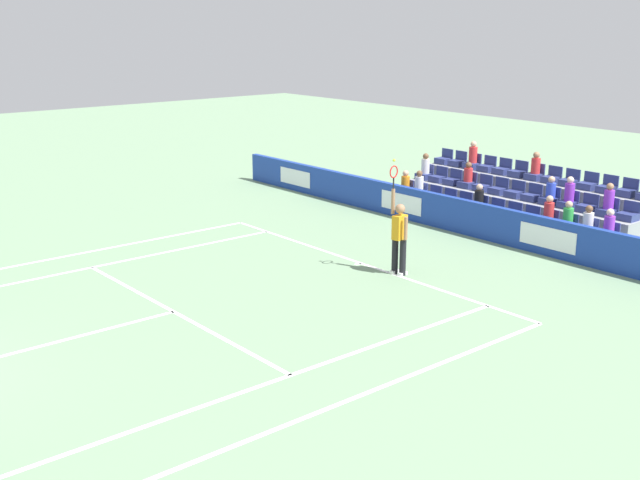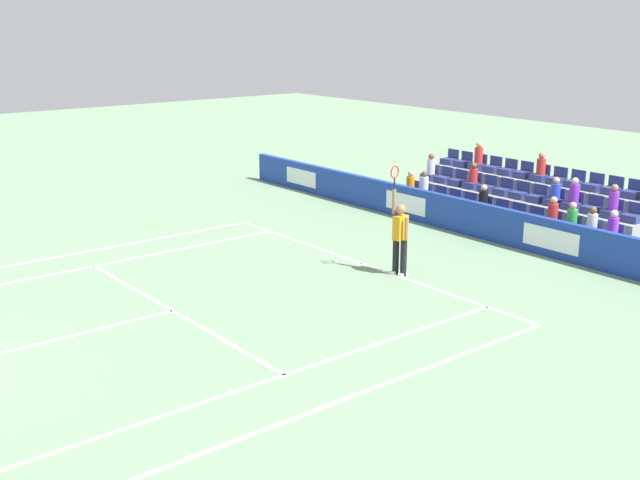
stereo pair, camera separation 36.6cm
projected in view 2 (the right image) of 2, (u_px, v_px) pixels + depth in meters
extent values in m
cube|color=white|center=(362.00, 263.00, 20.44)|extent=(10.97, 0.10, 0.01)
cube|color=white|center=(172.00, 311.00, 17.14)|extent=(8.23, 0.10, 0.01)
cube|color=white|center=(24.00, 348.00, 15.21)|extent=(0.10, 6.40, 0.01)
cube|color=white|center=(77.00, 269.00, 19.96)|extent=(0.10, 11.89, 0.01)
cube|color=white|center=(264.00, 382.00, 13.77)|extent=(0.10, 11.89, 0.01)
cube|color=white|center=(57.00, 257.00, 20.99)|extent=(0.10, 11.89, 0.01)
cube|color=white|center=(312.00, 411.00, 12.74)|extent=(0.10, 11.89, 0.01)
cube|color=white|center=(359.00, 264.00, 20.38)|extent=(0.10, 0.20, 0.01)
cube|color=#193899|center=(474.00, 219.00, 22.91)|extent=(21.60, 0.20, 1.02)
cube|color=white|center=(550.00, 239.00, 20.81)|extent=(1.73, 0.01, 0.57)
cube|color=white|center=(405.00, 203.00, 24.87)|extent=(1.73, 0.01, 0.57)
cube|color=white|center=(301.00, 177.00, 28.93)|extent=(1.73, 0.01, 0.57)
cylinder|color=black|center=(404.00, 258.00, 19.36)|extent=(0.16, 0.16, 0.90)
cylinder|color=black|center=(396.00, 256.00, 19.52)|extent=(0.16, 0.16, 0.90)
cube|color=white|center=(403.00, 274.00, 19.47)|extent=(0.15, 0.27, 0.08)
cube|color=white|center=(395.00, 272.00, 19.63)|extent=(0.15, 0.27, 0.08)
cube|color=orange|center=(400.00, 228.00, 19.24)|extent=(0.27, 0.39, 0.60)
sphere|color=#9E7251|center=(401.00, 209.00, 19.11)|extent=(0.24, 0.24, 0.24)
cylinder|color=#9E7251|center=(394.00, 202.00, 19.22)|extent=(0.09, 0.09, 0.62)
cylinder|color=#9E7251|center=(406.00, 229.00, 19.05)|extent=(0.09, 0.09, 0.56)
cylinder|color=black|center=(394.00, 184.00, 19.10)|extent=(0.04, 0.04, 0.28)
torus|color=red|center=(395.00, 172.00, 19.02)|extent=(0.07, 0.31, 0.31)
sphere|color=#D1E533|center=(395.00, 161.00, 18.95)|extent=(0.07, 0.07, 0.07)
cube|color=gray|center=(497.00, 223.00, 23.64)|extent=(8.06, 0.95, 0.42)
cube|color=navy|center=(611.00, 239.00, 20.76)|extent=(0.48, 0.44, 0.20)
cube|color=navy|center=(616.00, 229.00, 20.81)|extent=(0.48, 0.04, 0.30)
cube|color=navy|center=(590.00, 234.00, 21.22)|extent=(0.48, 0.44, 0.20)
cube|color=navy|center=(595.00, 224.00, 21.28)|extent=(0.48, 0.04, 0.30)
cube|color=navy|center=(570.00, 230.00, 21.69)|extent=(0.48, 0.44, 0.20)
cube|color=navy|center=(575.00, 220.00, 21.74)|extent=(0.48, 0.04, 0.30)
cube|color=navy|center=(551.00, 225.00, 22.16)|extent=(0.48, 0.44, 0.20)
cube|color=navy|center=(556.00, 216.00, 22.21)|extent=(0.48, 0.04, 0.30)
cube|color=navy|center=(532.00, 221.00, 22.62)|extent=(0.48, 0.44, 0.20)
cube|color=navy|center=(537.00, 212.00, 22.67)|extent=(0.48, 0.04, 0.30)
cube|color=navy|center=(515.00, 217.00, 23.09)|extent=(0.48, 0.44, 0.20)
cube|color=navy|center=(520.00, 208.00, 23.14)|extent=(0.48, 0.04, 0.30)
cube|color=navy|center=(498.00, 213.00, 23.55)|extent=(0.48, 0.44, 0.20)
cube|color=navy|center=(503.00, 204.00, 23.61)|extent=(0.48, 0.04, 0.30)
cube|color=navy|center=(482.00, 209.00, 24.02)|extent=(0.48, 0.44, 0.20)
cube|color=navy|center=(487.00, 200.00, 24.07)|extent=(0.48, 0.04, 0.30)
cube|color=navy|center=(466.00, 206.00, 24.48)|extent=(0.48, 0.44, 0.20)
cube|color=navy|center=(471.00, 197.00, 24.54)|extent=(0.48, 0.04, 0.30)
cube|color=navy|center=(451.00, 202.00, 24.95)|extent=(0.48, 0.44, 0.20)
cube|color=navy|center=(456.00, 194.00, 25.00)|extent=(0.48, 0.04, 0.30)
cube|color=navy|center=(437.00, 199.00, 25.42)|extent=(0.48, 0.44, 0.20)
cube|color=navy|center=(441.00, 190.00, 25.47)|extent=(0.48, 0.04, 0.30)
cube|color=navy|center=(423.00, 196.00, 25.88)|extent=(0.48, 0.44, 0.20)
cube|color=navy|center=(427.00, 187.00, 25.94)|extent=(0.48, 0.04, 0.30)
cube|color=navy|center=(409.00, 192.00, 26.35)|extent=(0.48, 0.44, 0.20)
cube|color=navy|center=(414.00, 184.00, 26.40)|extent=(0.48, 0.04, 0.30)
cube|color=gray|center=(518.00, 212.00, 24.15)|extent=(8.06, 0.95, 0.84)
cube|color=navy|center=(632.00, 218.00, 21.22)|extent=(0.48, 0.44, 0.20)
cube|color=navy|center=(637.00, 208.00, 21.27)|extent=(0.48, 0.04, 0.30)
cube|color=navy|center=(611.00, 214.00, 21.68)|extent=(0.48, 0.44, 0.20)
cube|color=navy|center=(616.00, 204.00, 21.74)|extent=(0.48, 0.04, 0.30)
cube|color=navy|center=(591.00, 210.00, 22.15)|extent=(0.48, 0.44, 0.20)
cube|color=navy|center=(596.00, 200.00, 22.20)|extent=(0.48, 0.04, 0.30)
cube|color=navy|center=(572.00, 206.00, 22.61)|extent=(0.48, 0.44, 0.20)
cube|color=navy|center=(577.00, 196.00, 22.67)|extent=(0.48, 0.04, 0.30)
cube|color=navy|center=(554.00, 202.00, 23.08)|extent=(0.48, 0.44, 0.20)
cube|color=navy|center=(558.00, 193.00, 23.13)|extent=(0.48, 0.04, 0.30)
cube|color=navy|center=(536.00, 198.00, 23.55)|extent=(0.48, 0.44, 0.20)
cube|color=navy|center=(541.00, 189.00, 23.60)|extent=(0.48, 0.04, 0.30)
cube|color=navy|center=(519.00, 195.00, 24.01)|extent=(0.48, 0.44, 0.20)
cube|color=navy|center=(524.00, 186.00, 24.07)|extent=(0.48, 0.04, 0.30)
cube|color=navy|center=(503.00, 192.00, 24.48)|extent=(0.48, 0.44, 0.20)
cube|color=navy|center=(507.00, 183.00, 24.53)|extent=(0.48, 0.04, 0.30)
cube|color=navy|center=(487.00, 188.00, 24.94)|extent=(0.48, 0.44, 0.20)
cube|color=navy|center=(492.00, 180.00, 25.00)|extent=(0.48, 0.04, 0.30)
cube|color=navy|center=(472.00, 185.00, 25.41)|extent=(0.48, 0.44, 0.20)
cube|color=navy|center=(476.00, 177.00, 25.46)|extent=(0.48, 0.04, 0.30)
cube|color=navy|center=(457.00, 182.00, 25.88)|extent=(0.48, 0.44, 0.20)
cube|color=navy|center=(462.00, 174.00, 25.93)|extent=(0.48, 0.04, 0.30)
cube|color=navy|center=(443.00, 179.00, 26.34)|extent=(0.48, 0.44, 0.20)
cube|color=navy|center=(448.00, 171.00, 26.40)|extent=(0.48, 0.04, 0.30)
cube|color=navy|center=(430.00, 177.00, 26.81)|extent=(0.48, 0.44, 0.20)
cube|color=navy|center=(434.00, 169.00, 26.86)|extent=(0.48, 0.04, 0.30)
cube|color=gray|center=(538.00, 201.00, 24.67)|extent=(8.06, 0.95, 1.26)
cube|color=navy|center=(632.00, 194.00, 22.14)|extent=(0.48, 0.44, 0.20)
cube|color=navy|center=(636.00, 185.00, 22.19)|extent=(0.48, 0.04, 0.30)
cube|color=navy|center=(612.00, 191.00, 22.61)|extent=(0.48, 0.44, 0.20)
cube|color=navy|center=(616.00, 181.00, 22.66)|extent=(0.48, 0.04, 0.30)
cube|color=navy|center=(592.00, 187.00, 23.07)|extent=(0.48, 0.44, 0.20)
cube|color=navy|center=(597.00, 178.00, 23.13)|extent=(0.48, 0.04, 0.30)
cube|color=navy|center=(574.00, 184.00, 23.54)|extent=(0.48, 0.44, 0.20)
cube|color=navy|center=(579.00, 175.00, 23.59)|extent=(0.48, 0.04, 0.30)
cube|color=navy|center=(556.00, 181.00, 24.01)|extent=(0.48, 0.44, 0.20)
cube|color=navy|center=(561.00, 172.00, 24.06)|extent=(0.48, 0.04, 0.30)
cube|color=navy|center=(539.00, 178.00, 24.47)|extent=(0.48, 0.44, 0.20)
cube|color=navy|center=(544.00, 169.00, 24.52)|extent=(0.48, 0.04, 0.30)
cube|color=navy|center=(523.00, 175.00, 24.94)|extent=(0.48, 0.44, 0.20)
cube|color=navy|center=(527.00, 166.00, 24.99)|extent=(0.48, 0.04, 0.30)
cube|color=navy|center=(507.00, 172.00, 25.40)|extent=(0.48, 0.44, 0.20)
cube|color=navy|center=(512.00, 163.00, 25.46)|extent=(0.48, 0.04, 0.30)
cube|color=navy|center=(492.00, 169.00, 25.87)|extent=(0.48, 0.44, 0.20)
cube|color=navy|center=(496.00, 161.00, 25.92)|extent=(0.48, 0.04, 0.30)
cube|color=navy|center=(477.00, 166.00, 26.34)|extent=(0.48, 0.44, 0.20)
cube|color=navy|center=(482.00, 158.00, 26.39)|extent=(0.48, 0.04, 0.30)
cube|color=navy|center=(463.00, 164.00, 26.80)|extent=(0.48, 0.44, 0.20)
cube|color=navy|center=(467.00, 156.00, 26.85)|extent=(0.48, 0.04, 0.30)
cube|color=navy|center=(449.00, 161.00, 27.27)|extent=(0.48, 0.44, 0.20)
cube|color=navy|center=(454.00, 153.00, 27.32)|extent=(0.48, 0.04, 0.30)
cylinder|color=red|center=(553.00, 213.00, 22.09)|extent=(0.28, 0.28, 0.52)
sphere|color=#D3A884|center=(554.00, 200.00, 21.99)|extent=(0.20, 0.20, 0.20)
cylinder|color=green|center=(572.00, 218.00, 21.63)|extent=(0.28, 0.28, 0.47)
sphere|color=#D3A884|center=(573.00, 206.00, 21.54)|extent=(0.20, 0.20, 0.20)
cylinder|color=white|center=(424.00, 185.00, 25.82)|extent=(0.28, 0.28, 0.51)
sphere|color=brown|center=(425.00, 174.00, 25.72)|extent=(0.20, 0.20, 0.20)
cylinder|color=red|center=(541.00, 167.00, 24.41)|extent=(0.28, 0.28, 0.47)
sphere|color=#9E7251|center=(542.00, 156.00, 24.32)|extent=(0.20, 0.20, 0.20)
cylinder|color=black|center=(483.00, 199.00, 23.96)|extent=(0.28, 0.28, 0.46)
sphere|color=#D3A884|center=(484.00, 188.00, 23.87)|extent=(0.20, 0.20, 0.20)
cylinder|color=purple|center=(613.00, 226.00, 20.70)|extent=(0.28, 0.28, 0.48)
sphere|color=beige|center=(614.00, 214.00, 20.60)|extent=(0.20, 0.20, 0.20)
cylinder|color=purple|center=(574.00, 193.00, 22.55)|extent=(0.28, 0.28, 0.52)
sphere|color=beige|center=(575.00, 181.00, 22.45)|extent=(0.20, 0.20, 0.20)
cylinder|color=red|center=(473.00, 175.00, 25.35)|extent=(0.28, 0.28, 0.43)
sphere|color=brown|center=(474.00, 166.00, 25.27)|extent=(0.20, 0.20, 0.20)
cylinder|color=white|center=(592.00, 222.00, 21.16)|extent=(0.28, 0.28, 0.46)
sphere|color=brown|center=(593.00, 210.00, 21.08)|extent=(0.20, 0.20, 0.20)
cylinder|color=orange|center=(411.00, 183.00, 26.29)|extent=(0.28, 0.28, 0.43)
sphere|color=#D3A884|center=(411.00, 174.00, 26.21)|extent=(0.20, 0.20, 0.20)
cylinder|color=red|center=(479.00, 155.00, 26.27)|extent=(0.28, 0.28, 0.52)
sphere|color=#D3A884|center=(479.00, 145.00, 26.17)|extent=(0.20, 0.20, 0.20)
cylinder|color=white|center=(431.00, 167.00, 26.75)|extent=(0.28, 0.28, 0.48)
sphere|color=brown|center=(431.00, 157.00, 26.66)|extent=(0.20, 0.20, 0.20)
cylinder|color=purple|center=(614.00, 201.00, 21.62)|extent=(0.28, 0.28, 0.52)
sphere|color=#9E7251|center=(615.00, 188.00, 21.52)|extent=(0.20, 0.20, 0.20)
cylinder|color=blue|center=(556.00, 191.00, 23.03)|extent=(0.28, 0.28, 0.43)
sphere|color=#D3A884|center=(556.00, 181.00, 22.94)|extent=(0.20, 0.20, 0.20)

